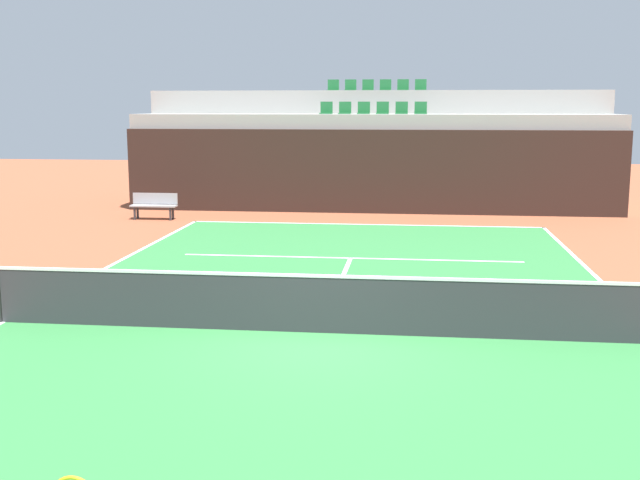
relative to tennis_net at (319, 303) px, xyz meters
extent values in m
plane|color=brown|center=(0.00, 0.00, -0.51)|extent=(80.00, 80.00, 0.00)
cube|color=#2D7238|center=(0.00, 0.00, -0.50)|extent=(11.00, 24.00, 0.01)
cube|color=white|center=(0.00, 11.95, -0.50)|extent=(11.00, 0.10, 0.00)
cube|color=white|center=(-5.45, 0.00, -0.50)|extent=(0.10, 24.00, 0.00)
cube|color=white|center=(0.00, 6.40, -0.50)|extent=(8.26, 0.10, 0.00)
cube|color=white|center=(0.00, 3.20, -0.50)|extent=(0.10, 6.40, 0.00)
cube|color=black|center=(0.00, 14.74, 0.93)|extent=(17.18, 0.30, 2.87)
cube|color=#9E9E99|center=(0.00, 16.09, 1.18)|extent=(17.18, 2.40, 3.38)
cube|color=#9E9E99|center=(0.00, 18.49, 1.61)|extent=(17.18, 2.40, 4.24)
cube|color=#1E6633|center=(-1.69, 16.09, 2.89)|extent=(0.44, 0.44, 0.04)
cube|color=#1E6633|center=(-1.69, 16.29, 3.11)|extent=(0.44, 0.04, 0.40)
cube|color=#1E6633|center=(-1.01, 16.09, 2.89)|extent=(0.44, 0.44, 0.04)
cube|color=#1E6633|center=(-1.01, 16.29, 3.11)|extent=(0.44, 0.04, 0.40)
cube|color=#1E6633|center=(-0.34, 16.09, 2.89)|extent=(0.44, 0.44, 0.04)
cube|color=#1E6633|center=(-0.34, 16.29, 3.11)|extent=(0.44, 0.04, 0.40)
cube|color=#1E6633|center=(0.34, 16.09, 2.89)|extent=(0.44, 0.44, 0.04)
cube|color=#1E6633|center=(0.34, 16.29, 3.11)|extent=(0.44, 0.04, 0.40)
cube|color=#1E6633|center=(1.01, 16.09, 2.89)|extent=(0.44, 0.44, 0.04)
cube|color=#1E6633|center=(1.01, 16.29, 3.11)|extent=(0.44, 0.04, 0.40)
cube|color=#1E6633|center=(1.69, 16.09, 2.89)|extent=(0.44, 0.44, 0.04)
cube|color=#1E6633|center=(1.69, 16.29, 3.11)|extent=(0.44, 0.04, 0.40)
cube|color=#1E6633|center=(-1.69, 18.49, 3.76)|extent=(0.44, 0.44, 0.04)
cube|color=#1E6633|center=(-1.69, 18.69, 3.98)|extent=(0.44, 0.04, 0.40)
cube|color=#1E6633|center=(-1.01, 18.49, 3.76)|extent=(0.44, 0.44, 0.04)
cube|color=#1E6633|center=(-1.01, 18.69, 3.98)|extent=(0.44, 0.04, 0.40)
cube|color=#1E6633|center=(-0.34, 18.49, 3.76)|extent=(0.44, 0.44, 0.04)
cube|color=#1E6633|center=(-0.34, 18.69, 3.98)|extent=(0.44, 0.04, 0.40)
cube|color=#1E6633|center=(0.34, 18.49, 3.76)|extent=(0.44, 0.44, 0.04)
cube|color=#1E6633|center=(0.34, 18.69, 3.98)|extent=(0.44, 0.04, 0.40)
cube|color=#1E6633|center=(1.01, 18.49, 3.76)|extent=(0.44, 0.44, 0.04)
cube|color=#1E6633|center=(1.01, 18.69, 3.98)|extent=(0.44, 0.04, 0.40)
cube|color=#1E6633|center=(1.69, 18.49, 3.76)|extent=(0.44, 0.44, 0.04)
cube|color=#1E6633|center=(1.69, 18.69, 3.98)|extent=(0.44, 0.04, 0.40)
cube|color=#333338|center=(0.00, 0.00, -0.04)|extent=(10.90, 0.02, 0.92)
cube|color=white|center=(0.00, 0.00, 0.45)|extent=(10.90, 0.04, 0.05)
cube|color=#99999E|center=(-6.92, 12.30, -0.06)|extent=(1.50, 0.40, 0.05)
cube|color=#99999E|center=(-6.92, 12.48, 0.16)|extent=(1.50, 0.04, 0.36)
cube|color=#2D2D33|center=(-7.52, 12.16, -0.30)|extent=(0.06, 0.06, 0.42)
cube|color=#2D2D33|center=(-6.32, 12.16, -0.30)|extent=(0.06, 0.06, 0.42)
cube|color=#2D2D33|center=(-7.52, 12.44, -0.30)|extent=(0.06, 0.06, 0.42)
cube|color=#2D2D33|center=(-6.32, 12.44, -0.30)|extent=(0.06, 0.06, 0.42)
camera|label=1|loc=(1.47, -12.23, 3.14)|focal=43.98mm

